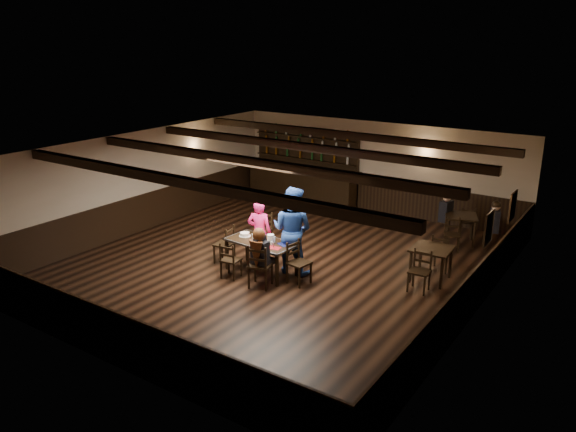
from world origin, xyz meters
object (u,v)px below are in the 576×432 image
Objects in this scene: cake at (245,234)px; dining_table at (261,245)px; chair_near_left at (229,258)px; man_blue at (292,230)px; chair_near_right at (259,263)px; woman_pink at (259,232)px; bar_counter at (303,179)px.

dining_table is at bearing -6.99° from cake.
chair_near_left is 1.52m from man_blue.
chair_near_right is 1.21m from man_blue.
woman_pink is (-0.79, 1.09, 0.21)m from chair_near_right.
dining_table is 1.07× the size of woman_pink.
man_blue is (0.91, 1.10, 0.51)m from chair_near_left.
dining_table is 5.87m from bar_counter.
dining_table is at bearing 59.02° from chair_near_left.
dining_table is at bearing 34.98° from man_blue.
chair_near_right reaches higher than chair_near_left.
bar_counter is (-2.86, 4.93, -0.26)m from man_blue.
man_blue reaches higher than chair_near_right.
man_blue reaches higher than dining_table.
cake is 0.07× the size of bar_counter.
cake is at bearing 46.49° from woman_pink.
bar_counter is at bearing 113.42° from dining_table.
bar_counter is (-1.95, 6.03, 0.25)m from chair_near_left.
chair_near_left is 6.34m from bar_counter.
chair_near_left is (-0.39, -0.64, -0.19)m from dining_table.
woman_pink is at bearing 88.16° from chair_near_left.
bar_counter is (-2.77, 6.06, 0.16)m from chair_near_right.
chair_near_left is 1.10m from woman_pink.
woman_pink reaches higher than cake.
cake is (-0.50, 0.06, 0.12)m from dining_table.
woman_pink reaches higher than chair_near_left.
chair_near_right is at bearing -56.90° from dining_table.
chair_near_right is 0.63× the size of woman_pink.
chair_near_left is at bearing -80.88° from cake.
bar_counter is (-1.98, 4.97, -0.04)m from woman_pink.
dining_table is 0.78m from chair_near_left.
bar_counter is at bearing 108.99° from cake.
cake is at bearing -71.01° from bar_counter.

